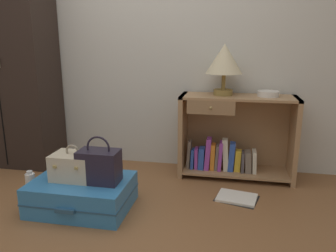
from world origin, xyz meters
TOP-DOWN VIEW (x-y plane):
  - ground_plane at (0.00, 0.00)m, footprint 9.00×9.00m
  - back_wall at (0.00, 1.50)m, footprint 6.40×0.10m
  - wardrobe at (-1.34, 1.20)m, footprint 0.81×0.47m
  - bookshelf at (0.83, 1.26)m, footprint 1.03×0.38m
  - table_lamp at (0.72, 1.26)m, footprint 0.32×0.32m
  - bowl at (1.11, 1.25)m, footprint 0.18×0.18m
  - suitcase_large at (-0.27, 0.39)m, footprint 0.72×0.54m
  - train_case at (-0.33, 0.41)m, footprint 0.30×0.24m
  - handbag at (-0.12, 0.38)m, footprint 0.29×0.18m
  - bottle at (-0.76, 0.49)m, footprint 0.08×0.08m
  - open_book_on_floor at (0.88, 0.77)m, footprint 0.37×0.32m

SIDE VIEW (x-z plane):
  - ground_plane at x=0.00m, z-range 0.00..0.00m
  - open_book_on_floor at x=0.88m, z-range 0.00..0.02m
  - bottle at x=-0.76m, z-range -0.01..0.21m
  - suitcase_large at x=-0.27m, z-range 0.00..0.23m
  - train_case at x=-0.33m, z-range 0.19..0.46m
  - handbag at x=-0.12m, z-range 0.18..0.53m
  - bookshelf at x=0.83m, z-range -0.02..0.73m
  - bowl at x=1.11m, z-range 0.76..0.81m
  - wardrobe at x=-1.34m, z-range 0.00..2.07m
  - table_lamp at x=0.72m, z-range 0.84..1.29m
  - back_wall at x=0.00m, z-range 0.00..2.60m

